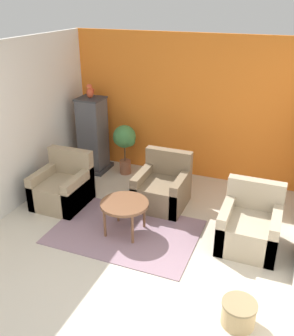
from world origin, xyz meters
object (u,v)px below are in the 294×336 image
armchair_left (63,188)px  birdcage (93,136)px  armchair_right (250,227)px  parrot (90,91)px  potted_plant (124,140)px  armchair_middle (162,189)px  wicker_basket (239,312)px  coffee_table (124,206)px

armchair_left → birdcage: size_ratio=0.60×
armchair_right → parrot: parrot is taller
armchair_left → armchair_right: bearing=-0.3°
parrot → potted_plant: (0.60, 0.05, -0.82)m
armchair_right → armchair_middle: size_ratio=1.00×
armchair_right → wicker_basket: (0.09, -1.35, -0.12)m
coffee_table → wicker_basket: coffee_table is taller
coffee_table → wicker_basket: size_ratio=1.86×
armchair_left → parrot: parrot is taller
coffee_table → birdcage: birdcage is taller
coffee_table → armchair_left: bearing=163.5°
birdcage → wicker_basket: size_ratio=3.88×
armchair_middle → potted_plant: (-1.00, 0.80, 0.36)m
armchair_left → birdcage: 1.36m
coffee_table → wicker_basket: 1.99m
birdcage → parrot: bearing=90.0°
armchair_middle → birdcage: (-1.60, 0.75, 0.39)m
birdcage → coffee_table: bearing=-50.0°
armchair_left → wicker_basket: 3.20m
birdcage → potted_plant: bearing=4.6°
armchair_middle → wicker_basket: 2.41m
armchair_right → armchair_middle: 1.48m
coffee_table → armchair_middle: armchair_middle is taller
parrot → wicker_basket: 4.27m
armchair_left → armchair_middle: (1.42, 0.53, 0.00)m
coffee_table → armchair_right: armchair_right is taller
wicker_basket → parrot: bearing=139.1°
armchair_left → wicker_basket: (2.89, -1.37, -0.12)m
armchair_middle → birdcage: bearing=154.8°
armchair_right → birdcage: 3.27m
armchair_middle → wicker_basket: (1.47, -1.90, -0.12)m
parrot → armchair_right: bearing=-23.7°
potted_plant → coffee_table: bearing=-65.2°
wicker_basket → coffee_table: bearing=149.1°
armchair_left → parrot: bearing=97.7°
armchair_right → parrot: 3.46m
armchair_left → armchair_right: (2.80, -0.02, 0.00)m
armchair_right → coffee_table: bearing=-167.9°
armchair_middle → birdcage: birdcage is taller
armchair_left → potted_plant: size_ratio=0.89×
armchair_left → potted_plant: potted_plant is taller
coffee_table → armchair_left: (-1.21, 0.36, -0.15)m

